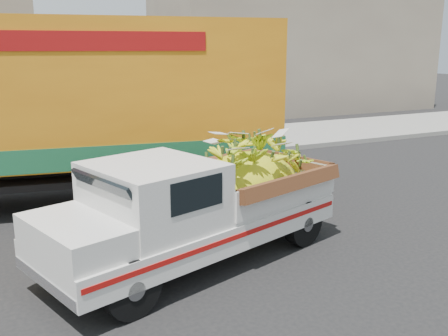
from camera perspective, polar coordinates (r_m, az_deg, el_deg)
name	(u,v)px	position (r m, az deg, el deg)	size (l,w,h in m)	color
ground	(71,300)	(7.11, -17.07, -14.18)	(100.00, 100.00, 0.00)	black
curb	(26,174)	(13.72, -21.65, -0.66)	(60.00, 0.25, 0.15)	gray
sidewalk	(20,158)	(15.77, -22.24, 1.05)	(60.00, 4.00, 0.14)	gray
building_right	(295,51)	(26.76, 8.14, 13.06)	(14.00, 6.00, 6.00)	gray
pickup_truck	(213,200)	(7.85, -1.28, -3.71)	(5.11, 3.13, 1.69)	black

